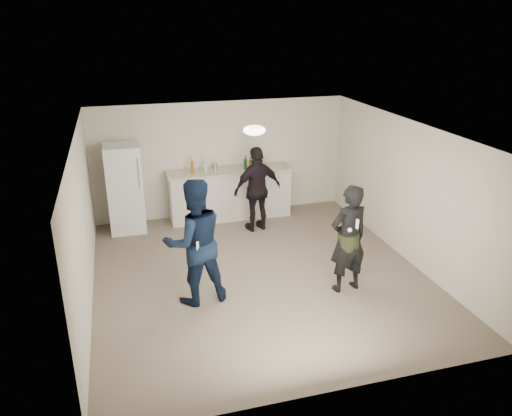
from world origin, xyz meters
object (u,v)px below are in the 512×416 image
object	(u,v)px
fridge	(125,188)
counter	(230,195)
man	(195,242)
spectator	(258,189)
shaker	(215,167)
woman	(348,239)

from	to	relation	value
fridge	counter	bearing A→B (deg)	1.83
fridge	man	xyz separation A→B (m)	(0.92, -3.12, 0.09)
fridge	spectator	world-z (taller)	fridge
fridge	spectator	bearing A→B (deg)	-15.60
shaker	woman	world-z (taller)	woman
shaker	man	bearing A→B (deg)	-106.82
fridge	man	distance (m)	3.25
woman	counter	bearing A→B (deg)	-81.37
fridge	shaker	bearing A→B (deg)	3.55
counter	man	bearing A→B (deg)	-111.82
counter	fridge	distance (m)	2.23
fridge	man	bearing A→B (deg)	-73.59
counter	shaker	distance (m)	0.72
fridge	spectator	xyz separation A→B (m)	(2.59, -0.72, -0.02)
fridge	shaker	world-z (taller)	fridge
fridge	woman	xyz separation A→B (m)	(3.29, -3.45, -0.01)
shaker	woman	xyz separation A→B (m)	(1.40, -3.56, -0.28)
shaker	woman	size ratio (longest dim) A/B	0.10
spectator	shaker	bearing A→B (deg)	-62.24
woman	spectator	bearing A→B (deg)	-84.17
woman	man	bearing A→B (deg)	-16.64
shaker	fridge	bearing A→B (deg)	-176.45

